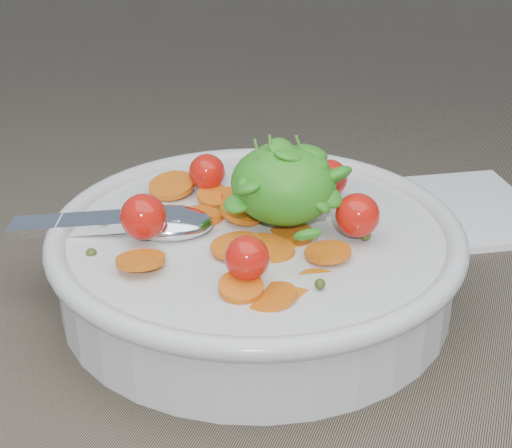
% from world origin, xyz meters
% --- Properties ---
extents(ground, '(6.00, 6.00, 0.00)m').
position_xyz_m(ground, '(0.00, 0.00, 0.00)').
color(ground, brown).
rests_on(ground, ground).
extents(bowl, '(0.27, 0.25, 0.11)m').
position_xyz_m(bowl, '(-0.01, 0.03, 0.03)').
color(bowl, silver).
rests_on(bowl, ground).
extents(napkin, '(0.19, 0.18, 0.01)m').
position_xyz_m(napkin, '(0.08, 0.18, 0.00)').
color(napkin, white).
rests_on(napkin, ground).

